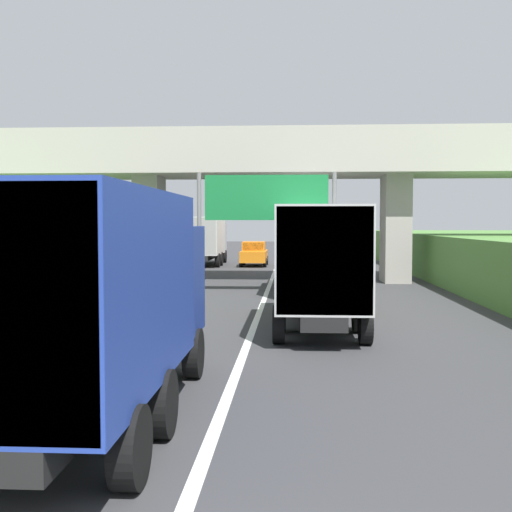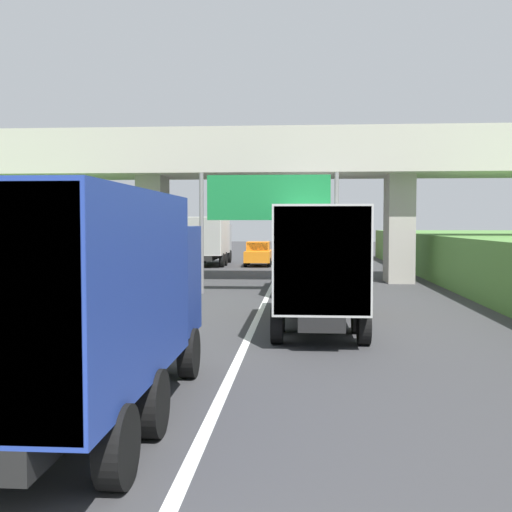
{
  "view_description": "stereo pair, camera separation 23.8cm",
  "coord_description": "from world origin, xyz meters",
  "views": [
    {
      "loc": [
        1.12,
        -2.85,
        3.0
      ],
      "look_at": [
        0.0,
        16.11,
        2.0
      ],
      "focal_mm": 43.76,
      "sensor_mm": 36.0,
      "label": 1
    },
    {
      "loc": [
        1.36,
        -2.84,
        3.0
      ],
      "look_at": [
        0.0,
        16.11,
        2.0
      ],
      "focal_mm": 43.76,
      "sensor_mm": 36.0,
      "label": 2
    }
  ],
  "objects": [
    {
      "name": "construction_barrel_2",
      "position": [
        -6.46,
        16.4,
        0.46
      ],
      "size": [
        0.57,
        0.57,
        0.9
      ],
      "color": "orange",
      "rests_on": "ground"
    },
    {
      "name": "construction_barrel_3",
      "position": [
        -6.67,
        21.63,
        0.46
      ],
      "size": [
        0.57,
        0.57,
        0.9
      ],
      "color": "orange",
      "rests_on": "ground"
    },
    {
      "name": "truck_silver",
      "position": [
        -5.07,
        41.58,
        1.93
      ],
      "size": [
        2.44,
        7.3,
        3.44
      ],
      "color": "black",
      "rests_on": "ground"
    },
    {
      "name": "construction_barrel_4",
      "position": [
        -6.7,
        26.86,
        0.46
      ],
      "size": [
        0.57,
        0.57,
        0.9
      ],
      "color": "orange",
      "rests_on": "ground"
    },
    {
      "name": "truck_blue",
      "position": [
        -1.77,
        6.21,
        1.93
      ],
      "size": [
        2.44,
        7.3,
        3.44
      ],
      "color": "black",
      "rests_on": "ground"
    },
    {
      "name": "car_red",
      "position": [
        4.89,
        52.24,
        0.86
      ],
      "size": [
        1.86,
        4.1,
        1.72
      ],
      "color": "red",
      "rests_on": "ground"
    },
    {
      "name": "overpass_bridge",
      "position": [
        0.0,
        29.29,
        5.74
      ],
      "size": [
        40.0,
        4.8,
        7.63
      ],
      "color": "#ADA89E",
      "rests_on": "ground"
    },
    {
      "name": "car_orange",
      "position": [
        -1.6,
        40.85,
        0.86
      ],
      "size": [
        1.86,
        4.1,
        1.72
      ],
      "color": "orange",
      "rests_on": "ground"
    },
    {
      "name": "truck_white",
      "position": [
        1.74,
        24.45,
        1.93
      ],
      "size": [
        2.44,
        7.3,
        3.44
      ],
      "color": "black",
      "rests_on": "ground"
    },
    {
      "name": "overhead_highway_sign",
      "position": [
        0.0,
        23.45,
        3.77
      ],
      "size": [
        5.88,
        0.18,
        5.13
      ],
      "color": "slate",
      "rests_on": "ground"
    },
    {
      "name": "truck_yellow",
      "position": [
        1.85,
        14.83,
        1.93
      ],
      "size": [
        2.44,
        7.3,
        3.44
      ],
      "color": "black",
      "rests_on": "ground"
    },
    {
      "name": "lane_centre_stripe",
      "position": [
        0.0,
        23.43,
        0.0
      ],
      "size": [
        0.2,
        86.87,
        0.01
      ],
      "primitive_type": "cube",
      "color": "white",
      "rests_on": "ground"
    }
  ]
}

